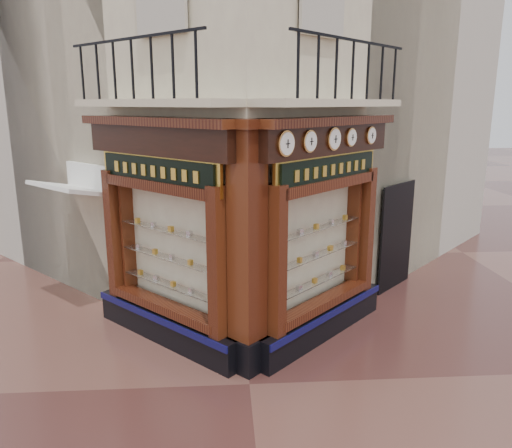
{
  "coord_description": "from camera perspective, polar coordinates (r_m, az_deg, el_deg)",
  "views": [
    {
      "loc": [
        -0.36,
        -6.84,
        4.19
      ],
      "look_at": [
        0.24,
        2.0,
        2.04
      ],
      "focal_mm": 35.0,
      "sensor_mm": 36.0,
      "label": 1
    }
  ],
  "objects": [
    {
      "name": "signboard_right",
      "position": [
        8.62,
        8.42,
        6.2
      ],
      "size": [
        2.14,
        2.14,
        0.57
      ],
      "rotation": [
        0.0,
        0.0,
        0.79
      ],
      "color": "gold",
      "rests_on": "ground"
    },
    {
      "name": "clock_d",
      "position": [
        8.92,
        10.81,
        9.7
      ],
      "size": [
        0.26,
        0.26,
        0.32
      ],
      "rotation": [
        0.0,
        0.0,
        0.79
      ],
      "color": "#CE8E44",
      "rests_on": "ground"
    },
    {
      "name": "signboard_left",
      "position": [
        8.5,
        -11.33,
        5.97
      ],
      "size": [
        2.19,
        2.19,
        0.59
      ],
      "rotation": [
        0.0,
        0.0,
        2.36
      ],
      "color": "gold",
      "rests_on": "ground"
    },
    {
      "name": "neighbour_right",
      "position": [
        15.79,
        6.84,
        18.28
      ],
      "size": [
        11.31,
        11.31,
        11.0
      ],
      "primitive_type": "cube",
      "rotation": [
        0.0,
        0.0,
        0.79
      ],
      "color": "#BCB4A4",
      "rests_on": "ground"
    },
    {
      "name": "balcony",
      "position": [
        8.34,
        -1.42,
        13.78
      ],
      "size": [
        5.94,
        2.97,
        1.03
      ],
      "color": "beige",
      "rests_on": "ground"
    },
    {
      "name": "shopfront_left",
      "position": [
        8.76,
        -10.59,
        -1.26
      ],
      "size": [
        2.86,
        2.86,
        3.98
      ],
      "rotation": [
        0.0,
        0.0,
        2.36
      ],
      "color": "black",
      "rests_on": "ground"
    },
    {
      "name": "neighbour_left",
      "position": [
        15.67,
        -12.22,
        18.12
      ],
      "size": [
        11.31,
        11.31,
        11.0
      ],
      "primitive_type": "cube",
      "rotation": [
        0.0,
        0.0,
        0.79
      ],
      "color": "#BCB4A4",
      "rests_on": "ground"
    },
    {
      "name": "corner_pilaster",
      "position": [
        7.69,
        -1.0,
        -3.36
      ],
      "size": [
        0.85,
        0.85,
        3.98
      ],
      "rotation": [
        0.0,
        0.0,
        0.79
      ],
      "color": "black",
      "rests_on": "ground"
    },
    {
      "name": "clock_b",
      "position": [
        7.88,
        6.16,
        9.38
      ],
      "size": [
        0.28,
        0.28,
        0.35
      ],
      "rotation": [
        0.0,
        0.0,
        0.79
      ],
      "color": "#CE8E44",
      "rests_on": "ground"
    },
    {
      "name": "clock_a",
      "position": [
        7.39,
        3.45,
        9.16
      ],
      "size": [
        0.31,
        0.31,
        0.38
      ],
      "rotation": [
        0.0,
        0.0,
        0.79
      ],
      "color": "#CE8E44",
      "rests_on": "ground"
    },
    {
      "name": "ground",
      "position": [
        8.03,
        -0.75,
        -17.84
      ],
      "size": [
        80.0,
        80.0,
        0.0
      ],
      "primitive_type": "plane",
      "color": "#492622",
      "rests_on": "ground"
    },
    {
      "name": "clock_c",
      "position": [
        8.45,
        8.9,
        9.58
      ],
      "size": [
        0.3,
        0.3,
        0.38
      ],
      "rotation": [
        0.0,
        0.0,
        0.79
      ],
      "color": "#CE8E44",
      "rests_on": "ground"
    },
    {
      "name": "awning",
      "position": [
        11.27,
        -19.34,
        -9.03
      ],
      "size": [
        1.93,
        1.93,
        0.3
      ],
      "primitive_type": null,
      "rotation": [
        0.22,
        0.0,
        2.36
      ],
      "color": "white",
      "rests_on": "ground"
    },
    {
      "name": "shopfront_right",
      "position": [
        8.88,
        7.75,
        -0.96
      ],
      "size": [
        2.86,
        2.86,
        3.98
      ],
      "rotation": [
        0.0,
        0.0,
        0.79
      ],
      "color": "black",
      "rests_on": "ground"
    },
    {
      "name": "main_building",
      "position": [
        13.13,
        -2.42,
        21.52
      ],
      "size": [
        11.31,
        11.31,
        12.0
      ],
      "primitive_type": "cube",
      "rotation": [
        0.0,
        0.0,
        0.79
      ],
      "color": "beige",
      "rests_on": "ground"
    },
    {
      "name": "clock_e",
      "position": [
        9.53,
        12.99,
        9.84
      ],
      "size": [
        0.26,
        0.26,
        0.32
      ],
      "rotation": [
        0.0,
        0.0,
        0.79
      ],
      "color": "#CE8E44",
      "rests_on": "ground"
    }
  ]
}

